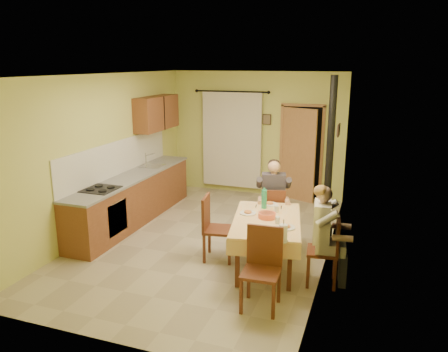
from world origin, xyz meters
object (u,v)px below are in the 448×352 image
at_px(chair_far, 272,224).
at_px(chair_near, 261,286).
at_px(chair_right, 323,264).
at_px(dining_table, 266,243).
at_px(man_right, 324,224).
at_px(stove_flue, 328,184).
at_px(chair_left, 218,241).
at_px(man_far, 273,191).

height_order(chair_far, chair_near, chair_near).
distance_m(chair_near, chair_right, 1.09).
distance_m(dining_table, man_right, 1.02).
relative_size(chair_near, stove_flue, 0.36).
relative_size(chair_left, man_far, 0.73).
xyz_separation_m(chair_right, stove_flue, (-0.14, 1.48, 0.73)).
height_order(dining_table, chair_right, chair_right).
bearing_deg(chair_near, dining_table, -81.96).
relative_size(chair_left, man_right, 0.73).
height_order(man_right, stove_flue, stove_flue).
distance_m(dining_table, chair_left, 0.78).
distance_m(man_right, stove_flue, 1.50).
bearing_deg(chair_right, man_far, 31.81).
distance_m(chair_near, man_right, 1.23).
xyz_separation_m(chair_right, man_right, (-0.01, -0.00, 0.59)).
bearing_deg(stove_flue, chair_left, -140.94).
height_order(chair_near, man_right, man_right).
distance_m(chair_right, man_far, 1.73).
distance_m(dining_table, chair_far, 1.03).
distance_m(man_far, man_right, 1.62).
relative_size(chair_far, man_right, 0.68).
bearing_deg(chair_left, dining_table, 78.86).
xyz_separation_m(chair_left, man_right, (1.63, -0.27, 0.59)).
height_order(chair_near, man_far, man_far).
xyz_separation_m(chair_right, man_far, (-1.01, 1.27, 0.59)).
height_order(chair_right, chair_left, chair_left).
xyz_separation_m(chair_far, man_far, (-0.00, 0.01, 0.59)).
relative_size(man_right, stove_flue, 0.50).
bearing_deg(stove_flue, man_far, -166.54).
bearing_deg(man_far, chair_near, -95.76).
distance_m(chair_far, man_right, 1.71).
bearing_deg(man_right, chair_left, 73.96).
distance_m(chair_far, chair_near, 2.17).
distance_m(chair_right, stove_flue, 1.66).
height_order(dining_table, chair_far, chair_far).
relative_size(dining_table, chair_far, 1.87).
bearing_deg(dining_table, man_far, 87.00).
bearing_deg(chair_right, man_right, 90.00).
relative_size(chair_left, stove_flue, 0.36).
height_order(chair_left, stove_flue, stove_flue).
distance_m(chair_far, chair_left, 1.18).
height_order(chair_near, chair_left, chair_near).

